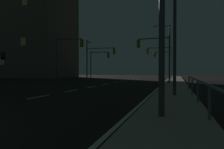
% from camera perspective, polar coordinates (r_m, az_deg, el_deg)
% --- Properties ---
extents(ground_plane, '(112.00, 112.00, 0.00)m').
position_cam_1_polar(ground_plane, '(20.61, -4.90, -3.20)').
color(ground_plane, black).
rests_on(ground_plane, ground).
extents(sidewalk_right, '(2.32, 77.00, 0.14)m').
position_cam_1_polar(sidewalk_right, '(19.17, 16.29, -3.34)').
color(sidewalk_right, '#9E937F').
rests_on(sidewalk_right, ground).
extents(lane_markings_center, '(0.14, 50.00, 0.01)m').
position_cam_1_polar(lane_markings_center, '(23.89, -1.81, -2.61)').
color(lane_markings_center, silver).
rests_on(lane_markings_center, ground).
extents(lane_edge_line, '(0.14, 53.00, 0.01)m').
position_cam_1_polar(lane_edge_line, '(24.21, 13.03, -2.59)').
color(lane_edge_line, silver).
rests_on(lane_edge_line, ground).
extents(traffic_light_far_left, '(4.11, 0.64, 5.44)m').
position_cam_1_polar(traffic_light_far_left, '(36.80, 12.61, 4.81)').
color(traffic_light_far_left, '#4C4C51').
rests_on(traffic_light_far_left, sidewalk_right).
extents(traffic_light_mid_left, '(3.55, 0.34, 5.01)m').
position_cam_1_polar(traffic_light_mid_left, '(37.80, -3.45, 4.03)').
color(traffic_light_mid_left, '#4C4C51').
rests_on(traffic_light_mid_left, ground).
extents(traffic_light_near_right, '(3.11, 0.52, 5.04)m').
position_cam_1_polar(traffic_light_near_right, '(40.16, 13.41, 4.02)').
color(traffic_light_near_right, '#4C4C51').
rests_on(traffic_light_near_right, sidewalk_right).
extents(traffic_light_mid_right, '(3.62, 0.48, 5.62)m').
position_cam_1_polar(traffic_light_mid_right, '(27.07, -11.62, 6.11)').
color(traffic_light_mid_right, '#38383D').
rests_on(traffic_light_mid_right, ground).
extents(traffic_light_near_left, '(3.86, 0.57, 5.35)m').
position_cam_1_polar(traffic_light_near_left, '(25.37, 11.23, 6.39)').
color(traffic_light_near_left, '#2D3033').
rests_on(traffic_light_near_left, sidewalk_right).
extents(traffic_light_overhead_east, '(5.07, 0.34, 5.48)m').
position_cam_1_polar(traffic_light_overhead_east, '(35.74, -3.43, 4.85)').
color(traffic_light_overhead_east, '#38383D').
rests_on(traffic_light_overhead_east, ground).
extents(street_lamp_far_end, '(1.26, 2.12, 7.73)m').
position_cam_1_polar(street_lamp_far_end, '(12.63, 15.51, 16.06)').
color(street_lamp_far_end, '#38383D').
rests_on(street_lamp_far_end, sidewalk_right).
extents(street_lamp_mid_block, '(0.56, 1.50, 6.67)m').
position_cam_1_polar(street_lamp_mid_block, '(36.65, -6.51, 4.90)').
color(street_lamp_mid_block, '#4C4C51').
rests_on(street_lamp_mid_block, ground).
extents(street_lamp_across_street, '(2.40, 0.78, 7.96)m').
position_cam_1_polar(street_lamp_across_street, '(32.02, 14.34, 7.06)').
color(street_lamp_across_street, '#2D3033').
rests_on(street_lamp_across_street, sidewalk_right).
extents(barrier_fence, '(0.09, 17.27, 0.98)m').
position_cam_1_polar(barrier_fence, '(8.27, 22.80, -3.32)').
color(barrier_fence, '#59595E').
rests_on(barrier_fence, sidewalk_right).
extents(building_distant, '(25.86, 13.29, 20.46)m').
position_cam_1_polar(building_distant, '(55.01, -24.32, 10.01)').
color(building_distant, brown).
rests_on(building_distant, ground).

